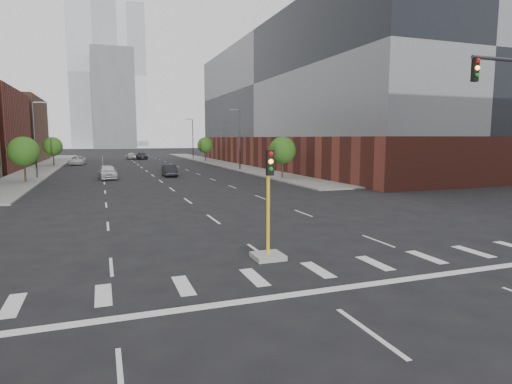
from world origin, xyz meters
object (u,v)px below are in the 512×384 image
median_traffic_signal (268,235)px  car_deep_right (142,156)px  car_near_left (108,172)px  car_mid_right (170,170)px  car_distant (131,156)px  car_far_left (77,160)px

median_traffic_signal → car_deep_right: size_ratio=0.82×
car_near_left → car_mid_right: 7.55m
median_traffic_signal → car_near_left: median_traffic_signal is taller
car_distant → median_traffic_signal: bearing=-92.6°
median_traffic_signal → car_far_left: 69.20m
median_traffic_signal → car_mid_right: median_traffic_signal is taller
car_mid_right → car_near_left: bearing=-169.1°
median_traffic_signal → car_distant: 85.62m
median_traffic_signal → car_deep_right: median_traffic_signal is taller
car_far_left → car_mid_right: bearing=-63.4°
car_near_left → median_traffic_signal: bearing=-84.3°
car_near_left → car_deep_right: size_ratio=0.93×
car_far_left → car_deep_right: bearing=55.4°
car_mid_right → car_far_left: (-12.27, 29.31, 0.03)m
car_deep_right → median_traffic_signal: bearing=-93.0°
car_deep_right → car_distant: size_ratio=1.14×
car_near_left → car_far_left: bearing=96.3°
car_mid_right → car_distant: car_distant is taller
car_far_left → car_distant: 20.21m
car_mid_right → car_distant: size_ratio=0.96×
car_mid_right → car_far_left: bearing=114.0°
median_traffic_signal → car_mid_right: bearing=87.2°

